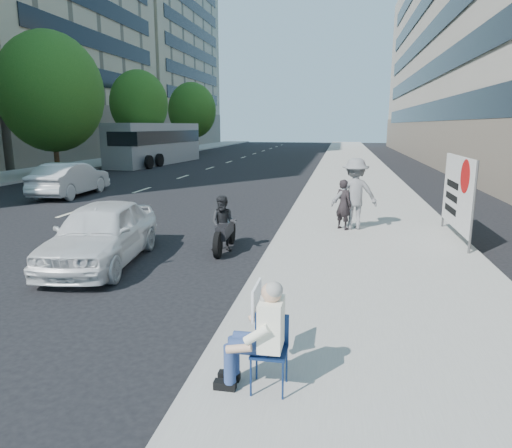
% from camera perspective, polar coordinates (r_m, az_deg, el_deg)
% --- Properties ---
extents(ground, '(160.00, 160.00, 0.00)m').
position_cam_1_polar(ground, '(8.25, -12.80, -10.43)').
color(ground, black).
rests_on(ground, ground).
extents(near_sidewalk, '(5.00, 120.00, 0.15)m').
position_cam_1_polar(near_sidewalk, '(27.15, 12.35, 5.49)').
color(near_sidewalk, gray).
rests_on(near_sidewalk, ground).
extents(far_sidewalk, '(4.50, 120.00, 0.15)m').
position_cam_1_polar(far_sidewalk, '(33.63, -25.91, 5.80)').
color(far_sidewalk, gray).
rests_on(far_sidewalk, ground).
extents(far_bldg_north, '(22.00, 28.00, 28.00)m').
position_cam_1_polar(far_bldg_north, '(77.27, -15.97, 19.88)').
color(far_bldg_north, tan).
rests_on(far_bldg_north, ground).
extents(tree_far_c, '(6.00, 6.00, 8.47)m').
position_cam_1_polar(tree_far_c, '(30.16, -24.27, 14.79)').
color(tree_far_c, '#382616').
rests_on(tree_far_c, ground).
extents(tree_far_d, '(4.80, 4.80, 7.65)m').
position_cam_1_polar(tree_far_d, '(40.65, -14.41, 14.34)').
color(tree_far_d, '#382616').
rests_on(tree_far_d, ground).
extents(tree_far_e, '(5.40, 5.40, 7.89)m').
position_cam_1_polar(tree_far_e, '(53.69, -7.99, 13.88)').
color(tree_far_e, '#382616').
rests_on(tree_far_e, ground).
extents(seated_protester, '(0.83, 1.12, 1.31)m').
position_cam_1_polar(seated_protester, '(5.31, 0.53, -12.98)').
color(seated_protester, navy).
rests_on(seated_protester, near_sidewalk).
extents(jogger, '(1.45, 0.98, 2.07)m').
position_cam_1_polar(jogger, '(13.59, 12.24, 3.71)').
color(jogger, slate).
rests_on(jogger, near_sidewalk).
extents(pedestrian_woman, '(0.64, 0.61, 1.47)m').
position_cam_1_polar(pedestrian_woman, '(13.50, 10.87, 2.42)').
color(pedestrian_woman, black).
rests_on(pedestrian_woman, near_sidewalk).
extents(protest_banner, '(0.08, 3.06, 2.20)m').
position_cam_1_polar(protest_banner, '(13.19, 23.88, 3.63)').
color(protest_banner, '#4C4C4C').
rests_on(protest_banner, near_sidewalk).
extents(white_sedan_near, '(2.23, 4.42, 1.44)m').
position_cam_1_polar(white_sedan_near, '(11.03, -18.80, -1.07)').
color(white_sedan_near, white).
rests_on(white_sedan_near, ground).
extents(white_sedan_mid, '(1.80, 4.64, 1.50)m').
position_cam_1_polar(white_sedan_mid, '(22.34, -22.18, 5.21)').
color(white_sedan_mid, '#BEBEBE').
rests_on(white_sedan_mid, ground).
extents(motorcycle, '(0.72, 2.05, 1.42)m').
position_cam_1_polar(motorcycle, '(11.53, -4.01, -0.31)').
color(motorcycle, black).
rests_on(motorcycle, ground).
extents(bus, '(3.65, 12.25, 3.30)m').
position_cam_1_polar(bus, '(39.09, -12.34, 9.76)').
color(bus, gray).
rests_on(bus, ground).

